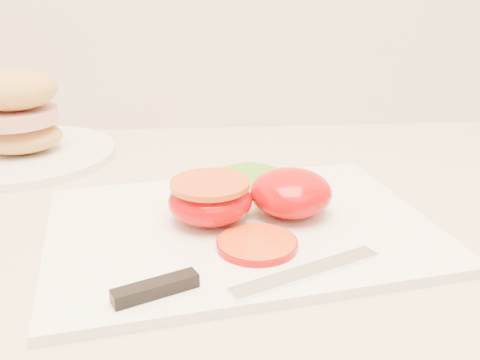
{
  "coord_description": "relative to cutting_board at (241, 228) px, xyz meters",
  "views": [
    {
      "loc": [
        -0.66,
        1.1,
        1.19
      ],
      "look_at": [
        -0.62,
        1.61,
        0.99
      ],
      "focal_mm": 40.0,
      "sensor_mm": 36.0,
      "label": 1
    }
  ],
  "objects": [
    {
      "name": "lettuce_leaf_0",
      "position": [
        0.02,
        0.09,
        0.02
      ],
      "size": [
        0.12,
        0.11,
        0.02
      ],
      "primitive_type": "ellipsoid",
      "rotation": [
        0.0,
        0.0,
        0.41
      ],
      "color": "#589D29",
      "rests_on": "cutting_board"
    },
    {
      "name": "sandwich_plate",
      "position": [
        -0.3,
        0.26,
        0.04
      ],
      "size": [
        0.27,
        0.27,
        0.13
      ],
      "rotation": [
        0.0,
        0.0,
        -0.14
      ],
      "color": "white",
      "rests_on": "counter"
    },
    {
      "name": "knife",
      "position": [
        -0.03,
        -0.12,
        0.01
      ],
      "size": [
        0.24,
        0.09,
        0.01
      ],
      "rotation": [
        0.0,
        0.0,
        0.43
      ],
      "color": "silver",
      "rests_on": "cutting_board"
    },
    {
      "name": "cutting_board",
      "position": [
        0.0,
        0.0,
        0.0
      ],
      "size": [
        0.44,
        0.35,
        0.01
      ],
      "primitive_type": "cube",
      "rotation": [
        0.0,
        0.0,
        0.18
      ],
      "color": "white",
      "rests_on": "counter"
    },
    {
      "name": "tomato_slice_0",
      "position": [
        0.01,
        -0.05,
        0.01
      ],
      "size": [
        0.08,
        0.08,
        0.01
      ],
      "primitive_type": "cylinder",
      "color": "#D8521C",
      "rests_on": "cutting_board"
    },
    {
      "name": "tomato_half_cut",
      "position": [
        -0.03,
        0.01,
        0.03
      ],
      "size": [
        0.09,
        0.09,
        0.04
      ],
      "color": "#B60400",
      "rests_on": "cutting_board"
    },
    {
      "name": "tomato_half_dome",
      "position": [
        0.06,
        0.02,
        0.03
      ],
      "size": [
        0.09,
        0.09,
        0.05
      ],
      "primitive_type": "ellipsoid",
      "color": "#B60400",
      "rests_on": "cutting_board"
    }
  ]
}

